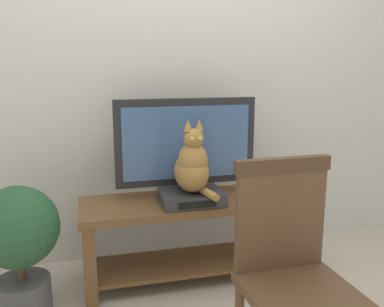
{
  "coord_description": "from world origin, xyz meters",
  "views": [
    {
      "loc": [
        -0.61,
        -1.92,
        1.33
      ],
      "look_at": [
        -0.01,
        0.4,
        0.81
      ],
      "focal_mm": 39.19,
      "sensor_mm": 36.0,
      "label": 1
    }
  ],
  "objects": [
    {
      "name": "tv",
      "position": [
        -0.01,
        0.55,
        0.83
      ],
      "size": [
        0.88,
        0.2,
        0.61
      ],
      "color": "black",
      "rests_on": "tv_stand"
    },
    {
      "name": "potted_plant",
      "position": [
        -0.98,
        0.3,
        0.42
      ],
      "size": [
        0.43,
        0.43,
        0.71
      ],
      "color": "#47474C",
      "rests_on": "ground"
    },
    {
      "name": "cat",
      "position": [
        -0.01,
        0.37,
        0.75
      ],
      "size": [
        0.21,
        0.37,
        0.43
      ],
      "color": "olive",
      "rests_on": "media_box"
    },
    {
      "name": "tv_stand",
      "position": [
        -0.01,
        0.45,
        0.35
      ],
      "size": [
        1.33,
        0.46,
        0.52
      ],
      "color": "brown",
      "rests_on": "ground"
    },
    {
      "name": "back_wall",
      "position": [
        0.0,
        0.93,
        1.4
      ],
      "size": [
        7.0,
        0.12,
        2.8
      ],
      "primitive_type": "cube",
      "color": "beige",
      "rests_on": "ground"
    },
    {
      "name": "wooden_chair",
      "position": [
        0.18,
        -0.5,
        0.54
      ],
      "size": [
        0.43,
        0.44,
        0.95
      ],
      "color": "#513823",
      "rests_on": "ground"
    },
    {
      "name": "media_box",
      "position": [
        -0.02,
        0.38,
        0.55
      ],
      "size": [
        0.37,
        0.29,
        0.07
      ],
      "color": "#2D2D30",
      "rests_on": "tv_stand"
    },
    {
      "name": "book_stack",
      "position": [
        0.47,
        0.48,
        0.59
      ],
      "size": [
        0.25,
        0.18,
        0.16
      ],
      "color": "olive",
      "rests_on": "tv_stand"
    }
  ]
}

